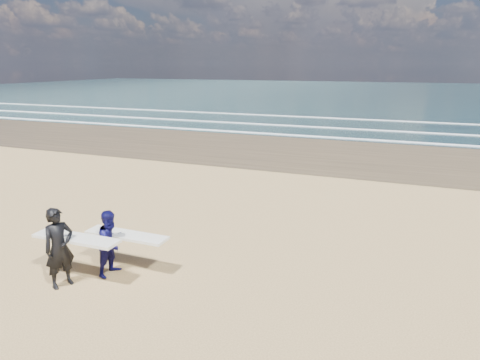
% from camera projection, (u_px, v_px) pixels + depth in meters
% --- Properties ---
extents(surfer_near, '(2.21, 1.04, 1.92)m').
position_uv_depth(surfer_near, '(61.00, 247.00, 9.90)').
color(surfer_near, black).
rests_on(surfer_near, ground).
extents(surfer_far, '(2.20, 1.05, 1.65)m').
position_uv_depth(surfer_far, '(113.00, 242.00, 10.52)').
color(surfer_far, '#0E0D49').
rests_on(surfer_far, ground).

